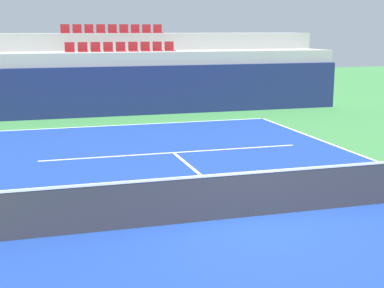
{
  "coord_description": "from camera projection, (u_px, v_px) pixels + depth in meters",
  "views": [
    {
      "loc": [
        -4.36,
        -10.4,
        3.87
      ],
      "look_at": [
        -0.69,
        2.0,
        1.2
      ],
      "focal_mm": 52.83,
      "sensor_mm": 36.0,
      "label": 1
    }
  ],
  "objects": [
    {
      "name": "ground_plane",
      "position": [
        251.0,
        217.0,
        11.76
      ],
      "size": [
        80.0,
        80.0,
        0.0
      ],
      "primitive_type": "plane",
      "color": "#387A3D"
    },
    {
      "name": "court_surface",
      "position": [
        251.0,
        217.0,
        11.76
      ],
      "size": [
        11.0,
        24.0,
        0.01
      ],
      "primitive_type": "cube",
      "color": "navy",
      "rests_on": "ground_plane"
    },
    {
      "name": "baseline_far",
      "position": [
        139.0,
        124.0,
        22.98
      ],
      "size": [
        11.0,
        0.1,
        0.0
      ],
      "primitive_type": "cube",
      "color": "white",
      "rests_on": "court_surface"
    },
    {
      "name": "service_line_far",
      "position": [
        173.0,
        153.0,
        17.77
      ],
      "size": [
        8.26,
        0.1,
        0.0
      ],
      "primitive_type": "cube",
      "color": "white",
      "rests_on": "court_surface"
    },
    {
      "name": "centre_service_line",
      "position": [
        204.0,
        178.0,
        14.76
      ],
      "size": [
        0.1,
        6.4,
        0.0
      ],
      "primitive_type": "cube",
      "color": "white",
      "rests_on": "court_surface"
    },
    {
      "name": "back_wall",
      "position": [
        127.0,
        91.0,
        25.19
      ],
      "size": [
        20.6,
        0.3,
        2.2
      ],
      "primitive_type": "cube",
      "color": "navy",
      "rests_on": "ground_plane"
    },
    {
      "name": "stands_tier_lower",
      "position": [
        122.0,
        82.0,
        26.39
      ],
      "size": [
        20.6,
        2.4,
        2.79
      ],
      "primitive_type": "cube",
      "color": "#9E9E99",
      "rests_on": "ground_plane"
    },
    {
      "name": "stands_tier_upper",
      "position": [
        114.0,
        69.0,
        28.57
      ],
      "size": [
        20.6,
        2.4,
        3.61
      ],
      "primitive_type": "cube",
      "color": "#9E9E99",
      "rests_on": "ground_plane"
    },
    {
      "name": "seating_row_lower",
      "position": [
        121.0,
        49.0,
        26.18
      ],
      "size": [
        5.1,
        0.44,
        0.44
      ],
      "color": "maroon",
      "rests_on": "stands_tier_lower"
    },
    {
      "name": "seating_row_upper",
      "position": [
        113.0,
        31.0,
        28.27
      ],
      "size": [
        5.1,
        0.44,
        0.44
      ],
      "color": "maroon",
      "rests_on": "stands_tier_upper"
    },
    {
      "name": "tennis_net",
      "position": [
        251.0,
        194.0,
        11.66
      ],
      "size": [
        11.08,
        0.08,
        1.07
      ],
      "color": "black",
      "rests_on": "court_surface"
    }
  ]
}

